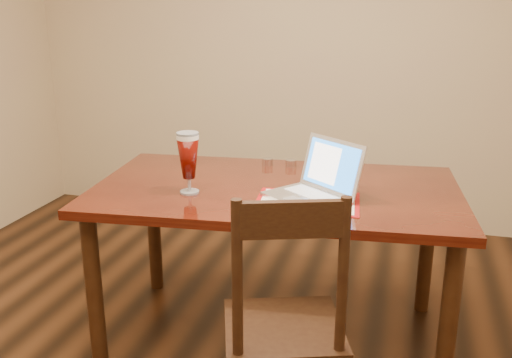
# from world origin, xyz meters

# --- Properties ---
(dining_table) EXTENTS (1.86, 1.16, 1.12)m
(dining_table) POSITION_xyz_m (0.16, 0.74, 0.74)
(dining_table) COLOR #4B160A
(dining_table) RESTS_ON ground
(dining_chair) EXTENTS (0.57, 0.56, 1.08)m
(dining_chair) POSITION_xyz_m (0.37, 0.04, 0.50)
(dining_chair) COLOR black
(dining_chair) RESTS_ON ground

